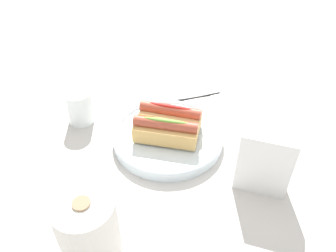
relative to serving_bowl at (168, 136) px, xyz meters
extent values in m
plane|color=beige|center=(0.00, -0.01, -0.02)|extent=(2.40, 2.40, 0.00)
cylinder|color=silver|center=(0.00, 0.00, 0.00)|extent=(0.27, 0.27, 0.02)
torus|color=silver|center=(0.00, 0.00, 0.01)|extent=(0.27, 0.27, 0.01)
cube|color=#DBB270|center=(0.00, -0.03, 0.03)|extent=(0.15, 0.06, 0.04)
cylinder|color=#B24C38|center=(0.00, -0.03, 0.06)|extent=(0.15, 0.03, 0.03)
ellipsoid|color=red|center=(0.00, -0.03, 0.07)|extent=(0.11, 0.02, 0.01)
cube|color=tan|center=(0.00, 0.03, 0.03)|extent=(0.15, 0.05, 0.04)
cylinder|color=#A84733|center=(0.00, 0.03, 0.06)|extent=(0.15, 0.03, 0.03)
ellipsoid|color=olive|center=(0.00, 0.03, 0.07)|extent=(0.11, 0.01, 0.01)
cylinder|color=white|center=(0.24, -0.03, 0.03)|extent=(0.07, 0.07, 0.09)
cylinder|color=silver|center=(0.24, -0.03, 0.02)|extent=(0.06, 0.06, 0.07)
cylinder|color=white|center=(0.08, 0.31, 0.05)|extent=(0.11, 0.11, 0.13)
cylinder|color=#997A5B|center=(0.08, 0.31, 0.12)|extent=(0.03, 0.03, 0.00)
cube|color=white|center=(-0.22, 0.10, 0.06)|extent=(0.11, 0.05, 0.15)
cylinder|color=black|center=(0.02, -0.17, -0.01)|extent=(0.20, 0.10, 0.01)
cylinder|color=black|center=(-0.01, -0.18, -0.01)|extent=(0.19, 0.12, 0.01)
camera|label=1|loc=(-0.14, 0.62, 0.58)|focal=37.03mm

